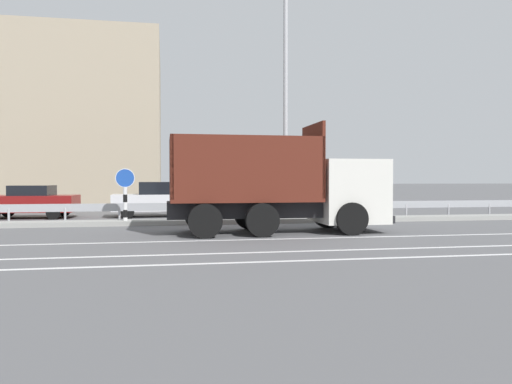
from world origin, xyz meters
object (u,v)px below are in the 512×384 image
object	(u,v)px
median_road_sign	(125,195)
parked_car_2	(30,201)
parked_car_4	(273,199)
dump_truck	(303,194)
parked_car_3	(155,200)
street_lamp_1	(286,84)

from	to	relation	value
median_road_sign	parked_car_2	world-z (taller)	median_road_sign
median_road_sign	parked_car_4	xyz separation A→B (m)	(6.85, 4.61, -0.37)
dump_truck	median_road_sign	size ratio (longest dim) A/B	3.32
dump_truck	parked_car_3	world-z (taller)	dump_truck
median_road_sign	parked_car_3	distance (m)	4.33
street_lamp_1	parked_car_2	bearing A→B (deg)	157.20
median_road_sign	street_lamp_1	bearing A→B (deg)	-2.40
street_lamp_1	parked_car_2	size ratio (longest dim) A/B	2.47
dump_truck	parked_car_2	distance (m)	13.22
street_lamp_1	parked_car_3	distance (m)	8.42
parked_car_2	street_lamp_1	bearing A→B (deg)	-109.62
street_lamp_1	parked_car_2	xyz separation A→B (m)	(-10.83, 4.55, -4.84)
dump_truck	street_lamp_1	xyz separation A→B (m)	(0.29, 3.40, 4.32)
street_lamp_1	parked_car_4	size ratio (longest dim) A/B	2.29
dump_truck	parked_car_4	bearing A→B (deg)	174.58
median_road_sign	parked_car_4	distance (m)	8.27
parked_car_3	dump_truck	bearing A→B (deg)	-149.77
parked_car_4	parked_car_2	bearing A→B (deg)	86.96
parked_car_4	dump_truck	bearing A→B (deg)	169.75
dump_truck	parked_car_2	bearing A→B (deg)	-126.88
median_road_sign	parked_car_3	size ratio (longest dim) A/B	0.56
dump_truck	median_road_sign	bearing A→B (deg)	-121.11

